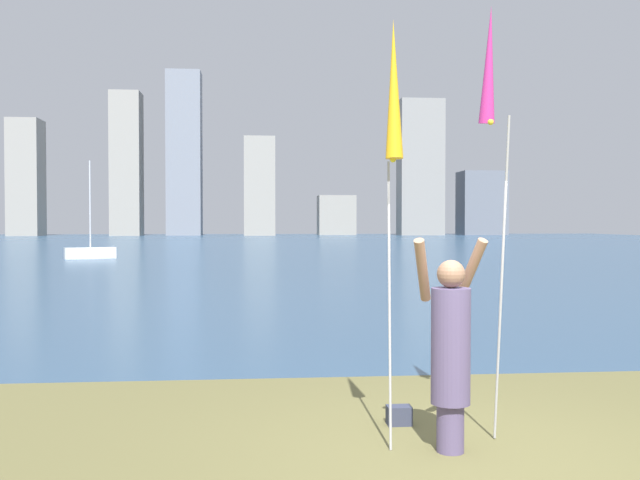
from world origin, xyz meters
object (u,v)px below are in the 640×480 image
kite_flag_left (394,99)px  sailboat_4 (90,251)px  person (450,347)px  kite_flag_right (490,77)px  bag (399,415)px

kite_flag_left → sailboat_4: bearing=106.7°
person → kite_flag_right: size_ratio=0.46×
person → kite_flag_left: 2.32m
kite_flag_left → kite_flag_right: 1.26m
person → kite_flag_left: bearing=166.2°
person → kite_flag_left: (-0.54, -0.01, 2.26)m
kite_flag_left → bag: 3.27m
bag → sailboat_4: (-10.99, 34.81, 0.32)m
kite_flag_right → sailboat_4: size_ratio=0.75×
person → sailboat_4: sailboat_4 is taller
person → kite_flag_right: (0.54, 0.54, 2.59)m
person → sailboat_4: bearing=92.5°
kite_flag_left → kite_flag_right: (1.08, 0.56, 0.33)m
kite_flag_right → bag: (-0.83, 0.35, -3.46)m
bag → kite_flag_right: bearing=-22.9°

